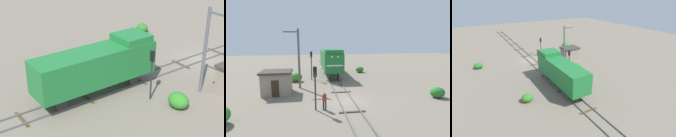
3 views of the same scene
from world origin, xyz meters
The scene contains 12 objects.
ground_plane centered at (0.00, 0.00, 0.00)m, with size 104.48×104.48×0.00m, color #756B5B.
railway_track centered at (0.00, 0.00, 0.07)m, with size 2.40×69.65×0.16m.
locomotive centered at (0.00, 13.29, 2.77)m, with size 2.90×11.60×4.60m.
traffic_signal_near centered at (-3.20, -1.90, 2.81)m, with size 0.32×0.34×4.04m.
traffic_signal_mid centered at (-3.40, 10.18, 3.08)m, with size 0.32×0.34×4.44m.
worker_near_track centered at (-2.40, -1.99, 1.00)m, with size 0.38×0.38×1.70m.
catenary_mast centered at (-5.06, 5.70, 4.08)m, with size 1.94×0.28×7.67m.
relay_hut centered at (-7.50, 3.72, 1.39)m, with size 3.50×2.90×2.74m.
bush_near centered at (-5.78, 9.29, 0.67)m, with size 1.83×1.50×1.33m, color #307F26.
bush_mid centered at (-10.80, -3.56, 0.81)m, with size 2.22×1.82×1.62m, color #228A26.
bush_far centered at (5.75, 14.66, 0.57)m, with size 1.56×1.27×1.13m, color #347926.
bush_back centered at (10.23, -0.57, 0.58)m, with size 1.61×1.31×1.17m, color #287226.
Camera 3 is at (11.23, 34.03, 13.27)m, focal length 28.00 mm.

